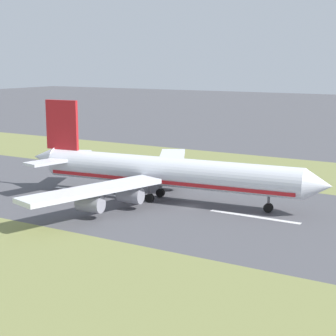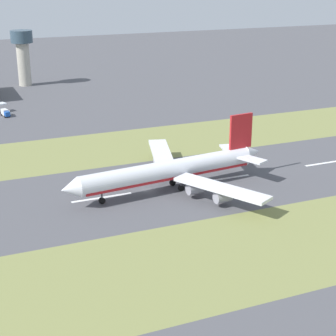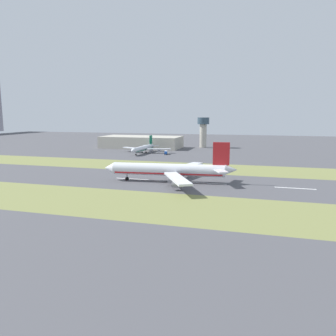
{
  "view_description": "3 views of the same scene",
  "coord_description": "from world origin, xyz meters",
  "views": [
    {
      "loc": [
        95.25,
        52.36,
        28.67
      ],
      "look_at": [
        -1.97,
        -5.98,
        7.0
      ],
      "focal_mm": 60.0,
      "sensor_mm": 36.0,
      "label": 1
    },
    {
      "loc": [
        -145.93,
        54.3,
        62.97
      ],
      "look_at": [
        -1.97,
        -5.98,
        7.0
      ],
      "focal_mm": 60.0,
      "sensor_mm": 36.0,
      "label": 2
    },
    {
      "loc": [
        -156.5,
        -50.13,
        33.25
      ],
      "look_at": [
        -1.97,
        -5.98,
        7.0
      ],
      "focal_mm": 35.0,
      "sensor_mm": 36.0,
      "label": 3
    }
  ],
  "objects": [
    {
      "name": "ground_plane",
      "position": [
        0.0,
        0.0,
        0.0
      ],
      "size": [
        800.0,
        800.0,
        0.0
      ],
      "primitive_type": "plane",
      "color": "#4C4C51"
    },
    {
      "name": "grass_median_west",
      "position": [
        -45.0,
        0.0,
        0.0
      ],
      "size": [
        40.0,
        600.0,
        0.01
      ],
      "primitive_type": "cube",
      "color": "olive",
      "rests_on": "ground"
    },
    {
      "name": "grass_median_east",
      "position": [
        45.0,
        0.0,
        0.0
      ],
      "size": [
        40.0,
        600.0,
        0.01
      ],
      "primitive_type": "cube",
      "color": "olive",
      "rests_on": "ground"
    },
    {
      "name": "centreline_dash_mid",
      "position": [
        0.0,
        -25.98,
        0.01
      ],
      "size": [
        1.2,
        18.0,
        0.01
      ],
      "primitive_type": "cube",
      "color": "silver",
      "rests_on": "ground"
    },
    {
      "name": "centreline_dash_far",
      "position": [
        0.0,
        14.02,
        0.01
      ],
      "size": [
        1.2,
        18.0,
        0.01
      ],
      "primitive_type": "cube",
      "color": "silver",
      "rests_on": "ground"
    },
    {
      "name": "airplane_main_jet",
      "position": [
        -1.76,
        -7.88,
        6.02
      ],
      "size": [
        63.76,
        67.2,
        20.2
      ],
      "color": "silver",
      "rests_on": "ground"
    }
  ]
}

